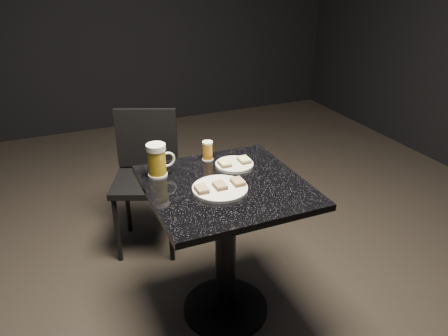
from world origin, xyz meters
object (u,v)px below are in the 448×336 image
(beer_mug, at_px, (157,160))
(chair, at_px, (146,171))
(plate_small, at_px, (234,165))
(beer_tumbler, at_px, (208,151))
(plate_large, at_px, (220,189))
(table, at_px, (226,229))

(beer_mug, relative_size, chair, 0.18)
(plate_small, distance_m, beer_tumbler, 0.16)
(plate_large, xyz_separation_m, chair, (-0.15, 0.83, -0.26))
(plate_large, height_order, chair, chair)
(plate_large, relative_size, beer_tumbler, 2.50)
(plate_small, bearing_deg, chair, 115.94)
(plate_large, bearing_deg, plate_small, 51.21)
(table, height_order, beer_mug, beer_mug)
(plate_large, height_order, beer_tumbler, beer_tumbler)
(beer_mug, distance_m, chair, 0.67)
(beer_tumbler, distance_m, chair, 0.63)
(beer_tumbler, bearing_deg, chair, 112.64)
(table, relative_size, chair, 0.88)
(table, distance_m, chair, 0.80)
(plate_small, relative_size, beer_tumbler, 1.90)
(table, bearing_deg, beer_mug, 142.13)
(plate_large, bearing_deg, table, 43.63)
(table, bearing_deg, chair, 103.81)
(beer_tumbler, height_order, chair, chair)
(table, height_order, chair, chair)
(plate_small, height_order, beer_tumbler, beer_tumbler)
(beer_mug, bearing_deg, plate_small, -7.12)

